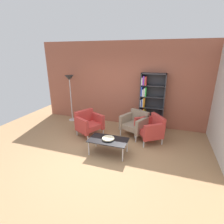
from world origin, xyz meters
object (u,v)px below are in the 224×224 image
object	(u,v)px
coffee_table_low	(108,141)
armchair_near_window	(88,123)
floor_lamp_torchiere	(70,83)
decorative_bowl	(108,138)
armchair_corner_red	(151,128)
armchair_by_bookshelf	(135,123)
bookshelf_tall	(149,102)

from	to	relation	value
coffee_table_low	armchair_near_window	bearing A→B (deg)	139.36
coffee_table_low	floor_lamp_torchiere	size ratio (longest dim) A/B	0.57
coffee_table_low	armchair_near_window	distance (m)	1.26
decorative_bowl	floor_lamp_torchiere	size ratio (longest dim) A/B	0.18
armchair_corner_red	armchair_by_bookshelf	bearing A→B (deg)	-150.05
decorative_bowl	armchair_by_bookshelf	world-z (taller)	armchair_by_bookshelf
coffee_table_low	decorative_bowl	bearing A→B (deg)	116.57
decorative_bowl	armchair_by_bookshelf	distance (m)	1.35
bookshelf_tall	floor_lamp_torchiere	distance (m)	2.96
armchair_by_bookshelf	armchair_near_window	bearing A→B (deg)	-136.95
decorative_bowl	armchair_by_bookshelf	bearing A→B (deg)	70.48
decorative_bowl	armchair_near_window	distance (m)	1.26
coffee_table_low	armchair_corner_red	xyz separation A→B (m)	(0.95, 1.04, 0.05)
armchair_by_bookshelf	armchair_corner_red	distance (m)	0.55
armchair_near_window	floor_lamp_torchiere	distance (m)	1.85
armchair_corner_red	floor_lamp_torchiere	distance (m)	3.35
decorative_bowl	armchair_by_bookshelf	xyz separation A→B (m)	(0.45, 1.27, -0.02)
armchair_by_bookshelf	armchair_near_window	world-z (taller)	same
armchair_near_window	decorative_bowl	bearing A→B (deg)	-102.78
bookshelf_tall	armchair_near_window	xyz separation A→B (m)	(-1.72, -1.16, -0.52)
bookshelf_tall	floor_lamp_torchiere	bearing A→B (deg)	-176.31
bookshelf_tall	coffee_table_low	bearing A→B (deg)	-111.09
armchair_corner_red	floor_lamp_torchiere	world-z (taller)	floor_lamp_torchiere
bookshelf_tall	decorative_bowl	distance (m)	2.18
bookshelf_tall	decorative_bowl	bearing A→B (deg)	-111.09
bookshelf_tall	floor_lamp_torchiere	size ratio (longest dim) A/B	1.09
floor_lamp_torchiere	bookshelf_tall	bearing A→B (deg)	3.69
floor_lamp_torchiere	armchair_near_window	bearing A→B (deg)	-39.33
armchair_near_window	armchair_corner_red	distance (m)	1.92
decorative_bowl	armchair_corner_red	size ratio (longest dim) A/B	0.34
decorative_bowl	armchair_near_window	size ratio (longest dim) A/B	0.35
armchair_by_bookshelf	armchair_corner_red	bearing A→B (deg)	0.55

